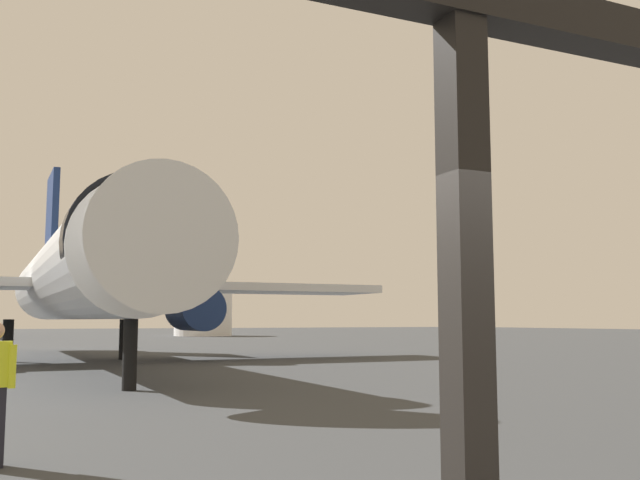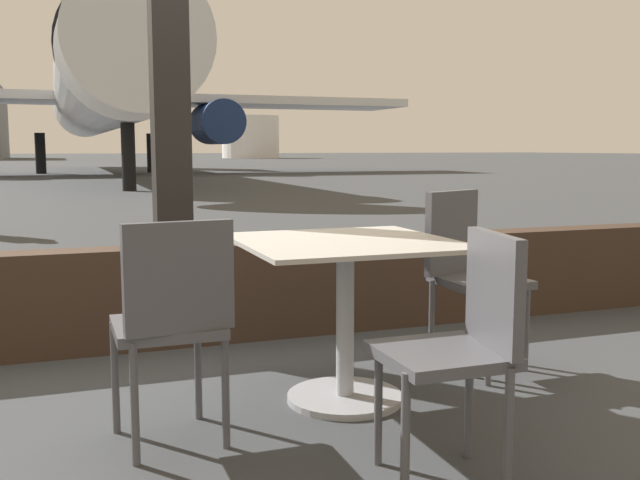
{
  "view_description": "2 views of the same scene",
  "coord_description": "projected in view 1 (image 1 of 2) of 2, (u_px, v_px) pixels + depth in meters",
  "views": [
    {
      "loc": [
        -2.19,
        -2.97,
        1.76
      ],
      "look_at": [
        4.08,
        10.48,
        3.41
      ],
      "focal_mm": 40.45,
      "sensor_mm": 36.0,
      "label": 1
    },
    {
      "loc": [
        -0.62,
        -4.16,
        1.13
      ],
      "look_at": [
        0.88,
        -0.04,
        0.58
      ],
      "focal_mm": 40.9,
      "sensor_mm": 36.0,
      "label": 2
    }
  ],
  "objects": [
    {
      "name": "airplane",
      "position": [
        77.0,
        276.0,
        29.26
      ],
      "size": [
        27.91,
        31.44,
        10.28
      ],
      "color": "silver",
      "rests_on": "ground"
    },
    {
      "name": "fuel_storage_tank",
      "position": [
        203.0,
        315.0,
        79.71
      ],
      "size": [
        6.34,
        6.34,
        4.64
      ],
      "primitive_type": "cylinder",
      "color": "white",
      "rests_on": "ground"
    },
    {
      "name": "window_frame",
      "position": [
        468.0,
        411.0,
        3.55
      ],
      "size": [
        7.51,
        0.24,
        3.56
      ],
      "color": "#38281E",
      "rests_on": "ground"
    },
    {
      "name": "ground_plane",
      "position": [
        25.0,
        352.0,
        39.43
      ],
      "size": [
        220.0,
        220.0,
        0.0
      ],
      "primitive_type": "plane",
      "color": "#383A3D"
    }
  ]
}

